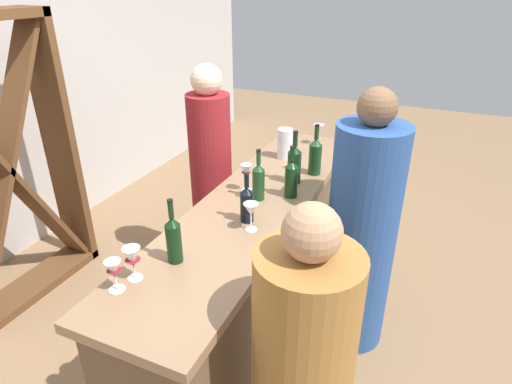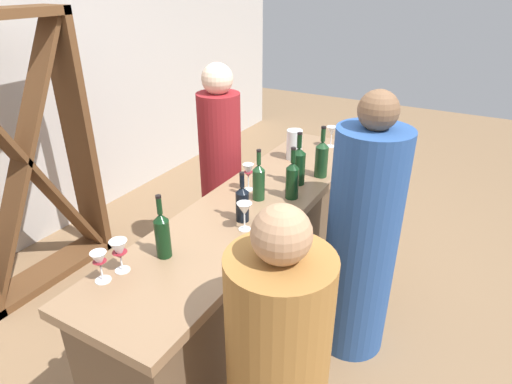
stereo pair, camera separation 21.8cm
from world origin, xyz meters
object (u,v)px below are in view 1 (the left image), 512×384
wine_bottle_far_right_olive_green (315,155)px  wine_glass_far_center (114,270)px  wine_glass_near_center (319,130)px  wine_rack (3,170)px  wine_bottle_second_left_near_black (247,203)px  water_pitcher (285,143)px  person_center_guest (361,236)px  wine_glass_far_left (132,259)px  person_left_guest (302,379)px  wine_bottle_rightmost_dark_green (294,163)px  wine_bottle_leftmost_dark_green (174,238)px  person_right_guest (212,180)px  wine_bottle_center_olive_green (258,181)px  wine_bottle_second_right_dark_green (291,178)px  wine_glass_near_right (246,172)px  wine_glass_near_left (251,210)px

wine_bottle_far_right_olive_green → wine_glass_far_center: 1.50m
wine_glass_near_center → wine_rack: bearing=128.3°
wine_bottle_second_left_near_black → water_pitcher: wine_bottle_second_left_near_black is taller
wine_bottle_second_left_near_black → person_center_guest: bearing=-51.9°
person_center_guest → wine_glass_far_left: bearing=47.0°
wine_glass_near_center → wine_glass_far_left: bearing=172.8°
wine_bottle_far_right_olive_green → person_left_guest: 1.43m
wine_bottle_second_left_near_black → wine_bottle_rightmost_dark_green: (0.55, -0.06, 0.02)m
person_left_guest → water_pitcher: bearing=-75.9°
wine_bottle_leftmost_dark_green → wine_bottle_second_left_near_black: wine_bottle_leftmost_dark_green is taller
wine_glass_far_center → person_right_guest: size_ratio=0.09×
wine_bottle_center_olive_green → wine_bottle_second_right_dark_green: bearing=-55.7°
wine_bottle_center_olive_green → wine_glass_near_right: 0.13m
wine_bottle_second_right_dark_green → wine_glass_near_center: wine_bottle_second_right_dark_green is taller
person_center_guest → wine_bottle_second_left_near_black: bearing=31.2°
wine_bottle_second_right_dark_green → wine_bottle_rightmost_dark_green: bearing=14.4°
person_left_guest → wine_glass_near_left: bearing=-58.0°
wine_glass_near_center → person_left_guest: person_left_guest is taller
wine_bottle_leftmost_dark_green → wine_glass_near_center: bearing=-5.1°
wine_glass_far_center → water_pitcher: size_ratio=0.68×
wine_bottle_far_right_olive_green → wine_glass_near_center: wine_bottle_far_right_olive_green is taller
wine_glass_far_left → wine_bottle_rightmost_dark_green: bearing=-14.0°
wine_bottle_second_left_near_black → wine_bottle_leftmost_dark_green: bearing=162.3°
wine_bottle_second_right_dark_green → wine_glass_near_right: bearing=97.3°
wine_bottle_center_olive_green → wine_glass_far_left: size_ratio=1.98×
wine_glass_far_center → person_left_guest: size_ratio=0.10×
wine_bottle_rightmost_dark_green → wine_glass_near_center: bearing=4.5°
wine_glass_near_center → wine_bottle_far_right_olive_green: bearing=-165.9°
wine_bottle_far_right_olive_green → wine_glass_far_left: wine_bottle_far_right_olive_green is taller
wine_rack → wine_bottle_second_right_dark_green: (0.45, -1.81, 0.09)m
wine_glass_far_center → person_center_guest: bearing=-34.5°
wine_rack → wine_bottle_second_right_dark_green: 1.87m
wine_bottle_second_right_dark_green → person_right_guest: bearing=63.9°
wine_bottle_leftmost_dark_green → wine_bottle_second_right_dark_green: size_ratio=1.01×
wine_bottle_center_olive_green → water_pitcher: (0.66, 0.08, -0.01)m
wine_rack → wine_bottle_rightmost_dark_green: wine_rack is taller
wine_bottle_rightmost_dark_green → wine_glass_far_center: wine_bottle_rightmost_dark_green is taller
wine_glass_far_center → water_pitcher: (1.63, -0.12, 0.01)m
water_pitcher → person_left_guest: size_ratio=0.15×
wine_glass_near_center → wine_bottle_leftmost_dark_green: bearing=174.9°
wine_glass_near_center → person_left_guest: 1.97m
wine_glass_far_left → wine_glass_near_left: bearing=-27.3°
wine_bottle_center_olive_green → person_center_guest: bearing=-74.2°
wine_bottle_far_right_olive_green → wine_glass_near_left: wine_bottle_far_right_olive_green is taller
wine_glass_near_center → wine_glass_far_center: bearing=172.6°
wine_bottle_second_right_dark_green → person_left_guest: person_left_guest is taller
wine_glass_far_center → person_center_guest: (1.13, -0.78, -0.30)m
wine_glass_near_left → person_right_guest: (0.79, 0.68, -0.30)m
wine_bottle_second_left_near_black → wine_glass_near_center: size_ratio=1.78×
wine_glass_far_left → wine_glass_far_center: wine_glass_far_left is taller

